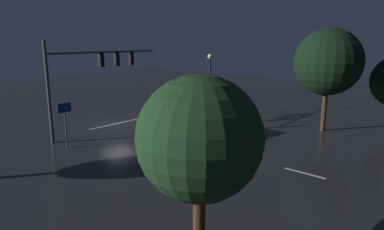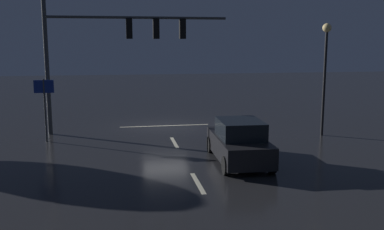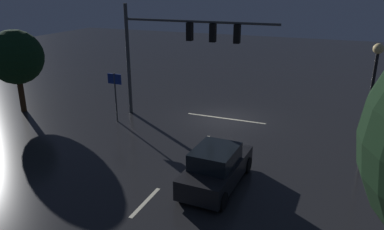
% 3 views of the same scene
% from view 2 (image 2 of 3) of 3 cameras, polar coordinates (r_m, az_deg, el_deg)
% --- Properties ---
extents(ground_plane, '(80.00, 80.00, 0.00)m').
position_cam_2_polar(ground_plane, '(24.18, -3.58, -1.52)').
color(ground_plane, '#232326').
extents(traffic_signal_assembly, '(9.27, 0.47, 6.80)m').
position_cam_2_polar(traffic_signal_assembly, '(22.58, -10.23, 9.70)').
color(traffic_signal_assembly, '#383A3D').
rests_on(traffic_signal_assembly, ground_plane).
extents(lane_dash_far, '(0.16, 2.20, 0.01)m').
position_cam_2_polar(lane_dash_far, '(20.29, -2.34, -3.65)').
color(lane_dash_far, beige).
rests_on(lane_dash_far, ground_plane).
extents(lane_dash_mid, '(0.16, 2.20, 0.01)m').
position_cam_2_polar(lane_dash_mid, '(14.58, 0.78, -8.99)').
color(lane_dash_mid, beige).
rests_on(lane_dash_mid, ground_plane).
extents(stop_bar, '(5.00, 0.16, 0.01)m').
position_cam_2_polar(stop_bar, '(24.35, -3.62, -1.43)').
color(stop_bar, beige).
rests_on(stop_bar, ground_plane).
extents(car_approaching, '(2.05, 4.43, 1.70)m').
position_cam_2_polar(car_approaching, '(16.95, 6.24, -3.61)').
color(car_approaching, black).
rests_on(car_approaching, ground_plane).
extents(street_lamp_left_kerb, '(0.44, 0.44, 5.57)m').
position_cam_2_polar(street_lamp_left_kerb, '(22.37, 17.23, 7.11)').
color(street_lamp_left_kerb, black).
rests_on(street_lamp_left_kerb, ground_plane).
extents(route_sign, '(0.90, 0.09, 2.98)m').
position_cam_2_polar(route_sign, '(21.25, -18.95, 2.29)').
color(route_sign, '#383A3D').
rests_on(route_sign, ground_plane).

